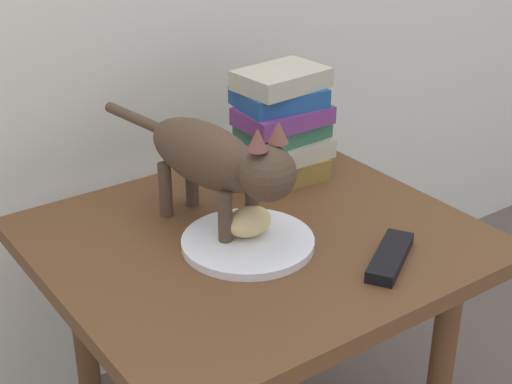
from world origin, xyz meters
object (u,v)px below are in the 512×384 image
cat (216,160)px  bread_roll (249,222)px  side_table (256,270)px  plate (248,242)px  book_stack (282,125)px  tv_remote (390,257)px

cat → bread_roll: bearing=-73.2°
side_table → plate: size_ratio=3.18×
side_table → book_stack: (0.17, 0.16, 0.18)m
side_table → bread_roll: (-0.03, -0.02, 0.11)m
side_table → plate: bearing=-143.7°
plate → tv_remote: tv_remote is taller
tv_remote → cat: bearing=91.5°
bread_roll → tv_remote: bearing=-51.6°
tv_remote → plate: bearing=99.6°
plate → cat: size_ratio=0.47×
tv_remote → book_stack: bearing=49.4°
plate → bread_roll: bread_roll is taller
side_table → cat: (-0.05, 0.05, 0.20)m
side_table → bread_roll: size_ratio=8.81×
bread_roll → cat: bearing=106.8°
bread_roll → tv_remote: size_ratio=0.53×
book_stack → tv_remote: 0.38m
side_table → cat: cat is taller
bread_roll → cat: 0.12m
bread_roll → cat: (-0.02, 0.07, 0.09)m
plate → tv_remote: (0.16, -0.17, 0.00)m
cat → tv_remote: 0.32m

